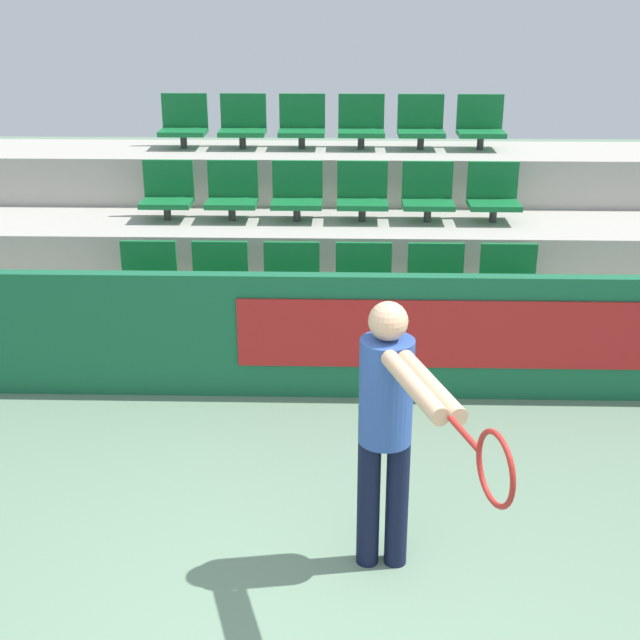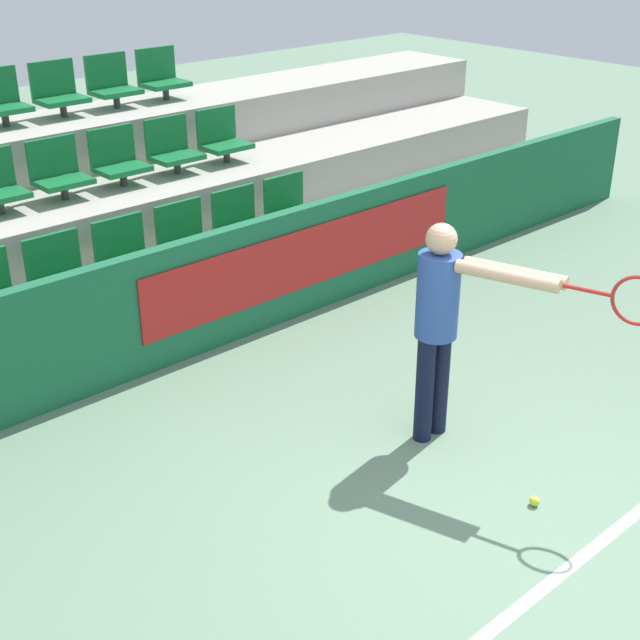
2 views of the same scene
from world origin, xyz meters
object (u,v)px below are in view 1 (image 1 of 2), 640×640
stadium_chair_14 (302,124)px  stadium_chair_16 (421,124)px  stadium_chair_2 (291,279)px  stadium_chair_7 (232,193)px  stadium_chair_4 (436,280)px  stadium_chair_9 (362,194)px  stadium_chair_10 (428,194)px  tennis_player (391,417)px  stadium_chair_3 (364,279)px  stadium_chair_12 (184,123)px  stadium_chair_8 (297,194)px  stadium_chair_5 (509,280)px  stadium_chair_6 (168,193)px  stadium_chair_13 (243,124)px  stadium_chair_1 (219,278)px  stadium_chair_0 (148,277)px  stadium_chair_17 (481,125)px  stadium_chair_11 (493,195)px  stadium_chair_15 (361,124)px

stadium_chair_14 → stadium_chair_16: (1.24, 0.00, 0.00)m
stadium_chair_2 → stadium_chair_7: 1.34m
stadium_chair_4 → stadium_chair_9: 1.34m
stadium_chair_2 → stadium_chair_9: bearing=60.2°
stadium_chair_10 → tennis_player: (-0.54, -4.10, -0.23)m
stadium_chair_9 → stadium_chair_16: stadium_chair_16 is taller
stadium_chair_9 → stadium_chair_10: same height
stadium_chair_3 → stadium_chair_12: bearing=130.6°
tennis_player → stadium_chair_8: bearing=82.6°
stadium_chair_5 → tennis_player: 3.24m
stadium_chair_6 → stadium_chair_13: size_ratio=1.00×
stadium_chair_2 → stadium_chair_13: size_ratio=1.00×
stadium_chair_2 → stadium_chair_9: stadium_chair_9 is taller
stadium_chair_1 → stadium_chair_9: size_ratio=1.00×
stadium_chair_6 → stadium_chair_8: 1.24m
stadium_chair_8 → stadium_chair_10: (1.24, 0.00, 0.00)m
stadium_chair_2 → stadium_chair_7: (-0.62, 1.09, 0.48)m
stadium_chair_0 → stadium_chair_3: same height
stadium_chair_7 → stadium_chair_17: bearing=23.6°
stadium_chair_1 → stadium_chair_5: bearing=0.0°
stadium_chair_2 → stadium_chair_14: size_ratio=1.00×
stadium_chair_7 → stadium_chair_0: bearing=-119.8°
stadium_chair_1 → stadium_chair_4: bearing=0.0°
stadium_chair_14 → stadium_chair_8: bearing=-90.0°
stadium_chair_6 → stadium_chair_17: bearing=19.3°
stadium_chair_11 → stadium_chair_10: bearing=180.0°
stadium_chair_9 → tennis_player: 4.10m
stadium_chair_4 → stadium_chair_6: bearing=156.4°
stadium_chair_0 → stadium_chair_17: 3.91m
stadium_chair_8 → stadium_chair_16: bearing=41.2°
stadium_chair_9 → stadium_chair_15: size_ratio=1.00×
stadium_chair_5 → stadium_chair_6: 3.32m
stadium_chair_3 → stadium_chair_14: stadium_chair_14 is taller
stadium_chair_12 → stadium_chair_0: bearing=-90.0°
stadium_chair_10 → stadium_chair_17: 1.34m
stadium_chair_9 → stadium_chair_12: 2.21m
stadium_chair_1 → stadium_chair_13: size_ratio=1.00×
stadium_chair_11 → stadium_chair_16: (-0.62, 1.09, 0.48)m
stadium_chair_8 → stadium_chair_13: 1.34m
stadium_chair_2 → stadium_chair_14: stadium_chair_14 is taller
stadium_chair_15 → stadium_chair_12: bearing=180.0°
stadium_chair_3 → stadium_chair_8: size_ratio=1.00×
stadium_chair_7 → stadium_chair_11: (2.48, 0.00, 0.00)m
stadium_chair_14 → stadium_chair_5: bearing=-49.4°
stadium_chair_1 → stadium_chair_3: (1.24, 0.00, 0.00)m
stadium_chair_6 → stadium_chair_17: size_ratio=1.00×
stadium_chair_6 → stadium_chair_9: (1.86, 0.00, 0.00)m
stadium_chair_12 → stadium_chair_17: bearing=0.0°
stadium_chair_7 → stadium_chair_17: stadium_chair_17 is taller
stadium_chair_7 → stadium_chair_15: (1.24, 1.09, 0.48)m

